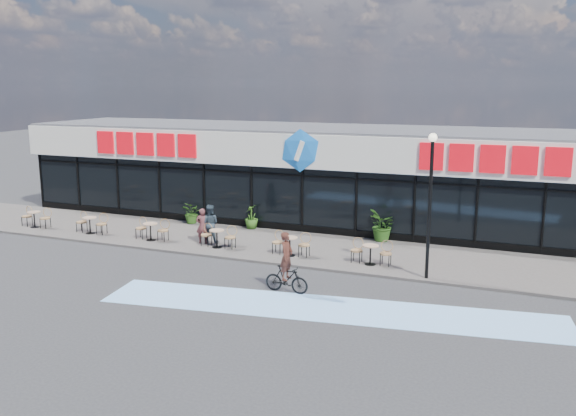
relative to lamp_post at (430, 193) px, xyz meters
The scene contains 17 objects.
ground 7.40m from the lamp_post, 160.04° to the right, with size 120.00×120.00×0.00m, color #28282B.
sidewalk 7.35m from the lamp_post, 160.85° to the left, with size 44.00×5.00×0.10m, color #534D49.
bike_lane 5.41m from the lamp_post, 121.55° to the right, with size 14.00×2.20×0.01m, color #80B6F2.
building 9.94m from the lamp_post, 129.70° to the left, with size 30.60×6.57×4.75m.
lamp_post is the anchor object (origin of this frame).
bistro_set_0 18.39m from the lamp_post, behind, with size 1.54×0.62×0.90m.
bistro_set_1 15.23m from the lamp_post, behind, with size 1.54×0.62×0.90m.
bistro_set_2 12.09m from the lamp_post, behind, with size 1.54×0.62×0.90m.
bistro_set_3 9.00m from the lamp_post, behind, with size 1.54×0.62×0.90m.
bistro_set_4 6.02m from the lamp_post, behind, with size 1.54×0.62×0.90m.
bistro_set_5 3.46m from the lamp_post, 157.22° to the left, with size 1.54×0.62×0.90m.
potted_plant_left 12.78m from the lamp_post, 160.09° to the left, with size 0.93×0.80×1.03m, color #295217.
potted_plant_mid 10.06m from the lamp_post, 153.29° to the left, with size 0.62×0.62×1.12m, color #2E5819.
potted_plant_right 5.56m from the lamp_post, 120.49° to the left, with size 1.24×1.07×1.37m, color #275217.
patron_left 9.82m from the lamp_post, behind, with size 0.54×0.36×1.49m, color #572C2F.
patron_right 9.64m from the lamp_post, behind, with size 0.78×0.61×1.61m, color #2C3A45.
cyclist_a 5.48m from the lamp_post, 144.11° to the right, with size 1.51×0.59×2.02m.
Camera 1 is at (9.38, -18.10, 6.67)m, focal length 38.00 mm.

